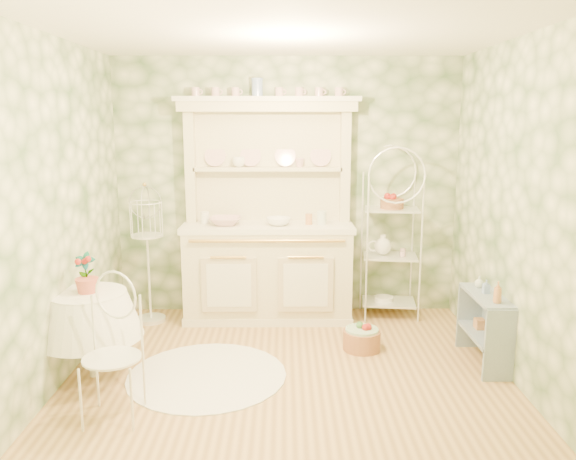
{
  "coord_description": "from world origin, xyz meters",
  "views": [
    {
      "loc": [
        -0.03,
        -4.13,
        2.07
      ],
      "look_at": [
        0.0,
        0.5,
        1.15
      ],
      "focal_mm": 35.0,
      "sensor_mm": 36.0,
      "label": 1
    }
  ],
  "objects_px": {
    "bakers_rack": "(391,235)",
    "side_shelf": "(485,328)",
    "birdcage_stand": "(148,258)",
    "round_table": "(91,334)",
    "cafe_chair": "(112,355)",
    "kitchen_dresser": "(268,211)",
    "floor_basket": "(362,339)"
  },
  "relations": [
    {
      "from": "bakers_rack",
      "to": "side_shelf",
      "type": "distance_m",
      "value": 1.46
    },
    {
      "from": "birdcage_stand",
      "to": "side_shelf",
      "type": "bearing_deg",
      "value": -18.56
    },
    {
      "from": "bakers_rack",
      "to": "round_table",
      "type": "bearing_deg",
      "value": -144.26
    },
    {
      "from": "cafe_chair",
      "to": "side_shelf",
      "type": "bearing_deg",
      "value": 40.28
    },
    {
      "from": "round_table",
      "to": "cafe_chair",
      "type": "relative_size",
      "value": 0.77
    },
    {
      "from": "bakers_rack",
      "to": "round_table",
      "type": "distance_m",
      "value": 3.09
    },
    {
      "from": "side_shelf",
      "to": "bakers_rack",
      "type": "bearing_deg",
      "value": 116.33
    },
    {
      "from": "side_shelf",
      "to": "cafe_chair",
      "type": "height_order",
      "value": "cafe_chair"
    },
    {
      "from": "round_table",
      "to": "cafe_chair",
      "type": "xyz_separation_m",
      "value": [
        0.37,
        -0.66,
        0.11
      ]
    },
    {
      "from": "round_table",
      "to": "birdcage_stand",
      "type": "relative_size",
      "value": 0.54
    },
    {
      "from": "cafe_chair",
      "to": "birdcage_stand",
      "type": "bearing_deg",
      "value": 118.99
    },
    {
      "from": "kitchen_dresser",
      "to": "floor_basket",
      "type": "height_order",
      "value": "kitchen_dresser"
    },
    {
      "from": "kitchen_dresser",
      "to": "round_table",
      "type": "height_order",
      "value": "kitchen_dresser"
    },
    {
      "from": "cafe_chair",
      "to": "floor_basket",
      "type": "height_order",
      "value": "cafe_chair"
    },
    {
      "from": "side_shelf",
      "to": "floor_basket",
      "type": "xyz_separation_m",
      "value": [
        -1.01,
        0.29,
        -0.22
      ]
    },
    {
      "from": "kitchen_dresser",
      "to": "floor_basket",
      "type": "distance_m",
      "value": 1.6
    },
    {
      "from": "round_table",
      "to": "floor_basket",
      "type": "height_order",
      "value": "round_table"
    },
    {
      "from": "cafe_chair",
      "to": "bakers_rack",
      "type": "bearing_deg",
      "value": 65.5
    },
    {
      "from": "floor_basket",
      "to": "birdcage_stand",
      "type": "bearing_deg",
      "value": 160.32
    },
    {
      "from": "bakers_rack",
      "to": "cafe_chair",
      "type": "bearing_deg",
      "value": -130.24
    },
    {
      "from": "side_shelf",
      "to": "floor_basket",
      "type": "relative_size",
      "value": 2.43
    },
    {
      "from": "birdcage_stand",
      "to": "cafe_chair",
      "type": "bearing_deg",
      "value": -84.14
    },
    {
      "from": "kitchen_dresser",
      "to": "round_table",
      "type": "relative_size",
      "value": 3.17
    },
    {
      "from": "birdcage_stand",
      "to": "floor_basket",
      "type": "bearing_deg",
      "value": -19.68
    },
    {
      "from": "floor_basket",
      "to": "cafe_chair",
      "type": "bearing_deg",
      "value": -147.92
    },
    {
      "from": "birdcage_stand",
      "to": "floor_basket",
      "type": "distance_m",
      "value": 2.3
    },
    {
      "from": "kitchen_dresser",
      "to": "side_shelf",
      "type": "xyz_separation_m",
      "value": [
        1.88,
        -1.13,
        -0.83
      ]
    },
    {
      "from": "kitchen_dresser",
      "to": "bakers_rack",
      "type": "relative_size",
      "value": 1.3
    },
    {
      "from": "cafe_chair",
      "to": "birdcage_stand",
      "type": "distance_m",
      "value": 1.96
    },
    {
      "from": "kitchen_dresser",
      "to": "birdcage_stand",
      "type": "xyz_separation_m",
      "value": [
        -1.22,
        -0.09,
        -0.47
      ]
    },
    {
      "from": "kitchen_dresser",
      "to": "birdcage_stand",
      "type": "height_order",
      "value": "kitchen_dresser"
    },
    {
      "from": "side_shelf",
      "to": "birdcage_stand",
      "type": "distance_m",
      "value": 3.29
    }
  ]
}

